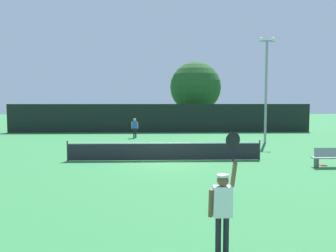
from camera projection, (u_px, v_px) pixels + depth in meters
ground_plane at (164, 160)px, 18.29m from camera, size 120.00×120.00×0.00m
tennis_net at (164, 151)px, 18.25m from camera, size 10.27×0.08×1.07m
perimeter_fence at (160, 118)px, 34.20m from camera, size 30.03×0.12×2.81m
player_serving at (223, 202)px, 6.98m from camera, size 0.67×0.40×2.56m
player_receiving at (135, 126)px, 29.08m from camera, size 0.57×0.24×1.64m
tennis_ball at (153, 156)px, 19.40m from camera, size 0.07×0.07×0.07m
spare_racket at (322, 165)px, 17.00m from camera, size 0.28×0.52×0.04m
courtside_bench at (331, 157)px, 16.44m from camera, size 1.80×0.44×0.95m
light_pole at (266, 83)px, 25.39m from camera, size 1.18×0.28×7.78m
large_tree at (195, 87)px, 39.11m from camera, size 5.75×5.75×7.54m
parked_car_near at (178, 120)px, 41.21m from camera, size 2.12×4.30×1.69m
parked_car_mid at (214, 120)px, 42.86m from camera, size 2.06×4.27×1.69m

